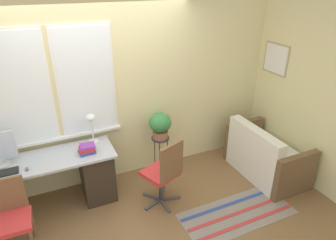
% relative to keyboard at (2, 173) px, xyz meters
% --- Properties ---
extents(ground_plane, '(14.00, 14.00, 0.00)m').
position_rel_keyboard_xyz_m(ground_plane, '(1.32, -0.18, -0.76)').
color(ground_plane, brown).
extents(wall_back_with_window, '(9.00, 0.12, 2.70)m').
position_rel_keyboard_xyz_m(wall_back_with_window, '(1.29, 0.49, 0.60)').
color(wall_back_with_window, beige).
rests_on(wall_back_with_window, ground_plane).
extents(wall_right_with_picture, '(0.08, 9.00, 2.70)m').
position_rel_keyboard_xyz_m(wall_right_with_picture, '(3.97, -0.18, 0.60)').
color(wall_right_with_picture, beige).
rests_on(wall_right_with_picture, ground_plane).
extents(desk, '(2.04, 0.59, 0.75)m').
position_rel_keyboard_xyz_m(desk, '(0.29, 0.11, -0.36)').
color(desk, '#B2B7BC').
rests_on(desk, ground_plane).
extents(keyboard, '(0.34, 0.15, 0.02)m').
position_rel_keyboard_xyz_m(keyboard, '(0.00, 0.00, 0.00)').
color(keyboard, black).
rests_on(keyboard, desk).
extents(mouse, '(0.04, 0.07, 0.03)m').
position_rel_keyboard_xyz_m(mouse, '(0.26, -0.03, 0.01)').
color(mouse, slate).
rests_on(mouse, desk).
extents(desk_lamp, '(0.14, 0.14, 0.41)m').
position_rel_keyboard_xyz_m(desk_lamp, '(1.10, 0.30, 0.30)').
color(desk_lamp, white).
rests_on(desk_lamp, desk).
extents(book_stack, '(0.22, 0.18, 0.11)m').
position_rel_keyboard_xyz_m(book_stack, '(0.97, 0.05, 0.05)').
color(book_stack, '#2851B2').
rests_on(book_stack, desk).
extents(desk_chair_wooden, '(0.40, 0.41, 0.86)m').
position_rel_keyboard_xyz_m(desk_chair_wooden, '(0.04, -0.42, -0.29)').
color(desk_chair_wooden, brown).
rests_on(desk_chair_wooden, ground_plane).
extents(office_chair_swivel, '(0.53, 0.53, 0.97)m').
position_rel_keyboard_xyz_m(office_chair_swivel, '(1.82, -0.44, -0.24)').
color(office_chair_swivel, '#47474C').
rests_on(office_chair_swivel, ground_plane).
extents(couch_loveseat, '(0.70, 1.23, 0.82)m').
position_rel_keyboard_xyz_m(couch_loveseat, '(3.49, -0.45, -0.46)').
color(couch_loveseat, white).
rests_on(couch_loveseat, ground_plane).
extents(plant_stand, '(0.27, 0.27, 0.63)m').
position_rel_keyboard_xyz_m(plant_stand, '(2.05, 0.21, -0.20)').
color(plant_stand, '#333338').
rests_on(plant_stand, ground_plane).
extents(potted_plant, '(0.32, 0.32, 0.39)m').
position_rel_keyboard_xyz_m(potted_plant, '(2.05, 0.21, 0.09)').
color(potted_plant, '#9E6B4C').
rests_on(potted_plant, plant_stand).
extents(floor_rug_striped, '(1.49, 0.64, 0.01)m').
position_rel_keyboard_xyz_m(floor_rug_striped, '(2.60, -1.02, -0.75)').
color(floor_rug_striped, gray).
rests_on(floor_rug_striped, ground_plane).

